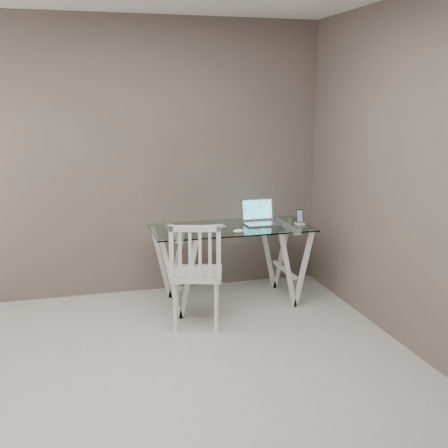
% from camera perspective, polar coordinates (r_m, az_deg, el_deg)
% --- Properties ---
extents(room, '(4.50, 4.52, 2.71)m').
position_cam_1_polar(room, '(3.32, -7.99, 8.70)').
color(room, '#ADABA6').
rests_on(room, ground).
extents(desk, '(1.50, 0.70, 0.75)m').
position_cam_1_polar(desk, '(5.38, 0.71, -4.07)').
color(desk, silver).
rests_on(desk, ground).
extents(chair, '(0.53, 0.53, 0.93)m').
position_cam_1_polar(chair, '(4.76, -2.85, -4.70)').
color(chair, silver).
rests_on(chair, ground).
extents(laptop, '(0.33, 0.28, 0.23)m').
position_cam_1_polar(laptop, '(5.44, 3.65, 0.66)').
color(laptop, '#B8B7BC').
rests_on(laptop, desk).
extents(keyboard, '(0.31, 0.13, 0.01)m').
position_cam_1_polar(keyboard, '(5.28, -1.48, -0.28)').
color(keyboard, silver).
rests_on(keyboard, desk).
extents(mouse, '(0.11, 0.06, 0.03)m').
position_cam_1_polar(mouse, '(5.05, 1.51, -0.72)').
color(mouse, white).
rests_on(mouse, desk).
extents(phone_dock, '(0.08, 0.08, 0.14)m').
position_cam_1_polar(phone_dock, '(5.44, 7.69, 0.39)').
color(phone_dock, white).
rests_on(phone_dock, desk).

